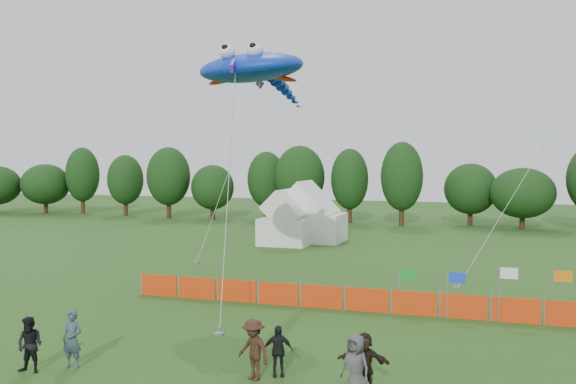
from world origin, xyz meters
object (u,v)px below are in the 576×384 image
(tent_left, at_px, (287,222))
(stingray_kite, at_px, (254,70))
(spectator_b, at_px, (30,345))
(spectator_f, at_px, (364,361))
(spectator_e, at_px, (356,367))
(barrier_fence, at_px, (344,298))
(spectator_a, at_px, (72,339))
(tent_right, at_px, (311,218))
(spectator_c, at_px, (253,349))
(spectator_d, at_px, (278,351))

(tent_left, height_order, stingray_kite, stingray_kite)
(stingray_kite, bearing_deg, tent_left, 103.53)
(tent_left, height_order, spectator_b, tent_left)
(tent_left, distance_m, spectator_f, 30.64)
(stingray_kite, bearing_deg, spectator_e, -57.38)
(tent_left, relative_size, spectator_b, 2.19)
(barrier_fence, distance_m, spectator_a, 11.93)
(tent_right, bearing_deg, barrier_fence, -70.29)
(tent_right, height_order, spectator_c, tent_right)
(spectator_f, height_order, stingray_kite, stingray_kite)
(spectator_b, height_order, spectator_c, spectator_c)
(spectator_d, relative_size, stingray_kite, 0.11)
(barrier_fence, xyz_separation_m, spectator_a, (-6.24, -10.16, 0.41))
(barrier_fence, distance_m, stingray_kite, 11.36)
(spectator_d, xyz_separation_m, spectator_f, (2.69, -0.27, 0.04))
(spectator_b, xyz_separation_m, spectator_d, (7.26, 2.10, -0.09))
(spectator_b, distance_m, spectator_c, 6.86)
(spectator_e, relative_size, stingray_kite, 0.13)
(spectator_b, bearing_deg, spectator_c, 7.49)
(spectator_e, xyz_separation_m, spectator_f, (0.05, 0.91, -0.09))
(barrier_fence, xyz_separation_m, spectator_e, (2.70, -10.02, 0.40))
(barrier_fence, xyz_separation_m, spectator_b, (-7.19, -10.94, 0.36))
(spectator_b, bearing_deg, spectator_d, 10.49)
(spectator_d, distance_m, stingray_kite, 15.19)
(spectator_d, xyz_separation_m, stingray_kite, (-4.81, 10.45, 9.93))
(barrier_fence, height_order, stingray_kite, stingray_kite)
(spectator_c, distance_m, spectator_e, 3.27)
(spectator_e, bearing_deg, spectator_d, 178.91)
(spectator_c, relative_size, spectator_f, 1.12)
(spectator_b, xyz_separation_m, spectator_e, (9.89, 0.92, 0.04))
(tent_left, xyz_separation_m, barrier_fence, (8.97, -19.18, -1.17))
(tent_left, xyz_separation_m, spectator_f, (11.72, -28.30, -0.87))
(tent_right, relative_size, spectator_f, 3.15)
(spectator_e, distance_m, spectator_f, 0.91)
(barrier_fence, height_order, spectator_b, spectator_b)
(tent_left, relative_size, spectator_f, 2.33)
(spectator_b, relative_size, spectator_e, 0.95)
(spectator_e, height_order, stingray_kite, stingray_kite)
(spectator_a, xyz_separation_m, spectator_e, (8.95, 0.14, -0.01))
(barrier_fence, bearing_deg, stingray_kite, 161.23)
(spectator_f, bearing_deg, spectator_e, -91.55)
(spectator_c, height_order, spectator_e, spectator_c)
(tent_right, height_order, barrier_fence, tent_right)
(tent_left, bearing_deg, spectator_b, -86.62)
(tent_left, bearing_deg, spectator_c, -73.49)
(barrier_fence, height_order, spectator_a, spectator_a)
(tent_right, xyz_separation_m, spectator_d, (7.79, -30.38, -1.04))
(barrier_fence, relative_size, spectator_e, 11.04)
(tent_left, relative_size, spectator_d, 2.44)
(spectator_b, distance_m, spectator_d, 7.56)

